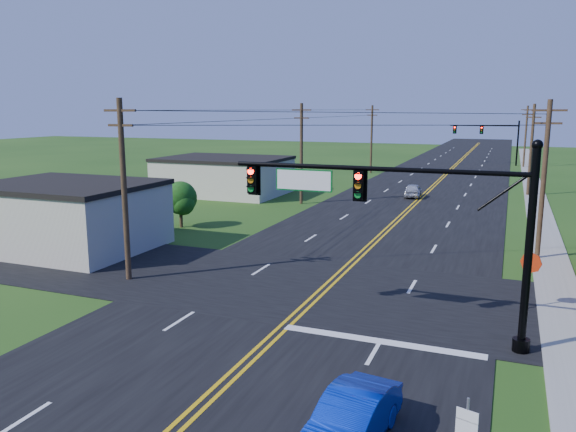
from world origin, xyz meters
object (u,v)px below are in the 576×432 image
at_px(signal_mast_main, 399,212).
at_px(blue_car, 351,421).
at_px(stop_sign, 531,268).
at_px(signal_mast_far, 488,135).

xyz_separation_m(signal_mast_main, blue_car, (0.36, -7.66, -4.07)).
distance_m(blue_car, stop_sign, 13.24).
distance_m(signal_mast_main, signal_mast_far, 72.00).
xyz_separation_m(signal_mast_main, stop_sign, (4.77, 4.77, -2.93)).
xyz_separation_m(blue_car, stop_sign, (4.41, 12.43, 1.14)).
bearing_deg(signal_mast_far, signal_mast_main, -90.08).
relative_size(signal_mast_far, stop_sign, 4.34).
bearing_deg(signal_mast_main, blue_car, -87.32).
distance_m(signal_mast_far, stop_sign, 67.44).
bearing_deg(signal_mast_main, signal_mast_far, 89.92).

